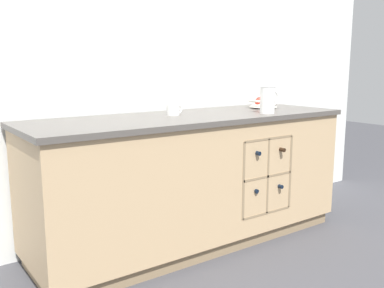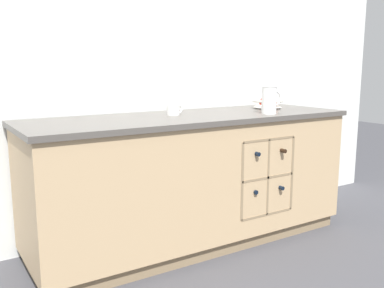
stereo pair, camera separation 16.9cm
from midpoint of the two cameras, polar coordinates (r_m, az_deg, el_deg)
The scene contains 6 objects.
ground_plane at distance 3.17m, azimuth -1.57°, elevation -12.81°, with size 14.00×14.00×0.00m, color #424247.
back_wall at distance 3.27m, azimuth -5.88°, elevation 10.80°, with size 4.66×0.06×2.55m, color silver.
kitchen_island at distance 3.02m, azimuth -1.54°, elevation -4.68°, with size 2.30×0.76×0.91m.
fruit_bowl at distance 3.47m, azimuth 8.07°, elevation 5.50°, with size 0.24×0.24×0.09m.
white_pitcher at distance 3.07m, azimuth 8.52°, elevation 5.94°, with size 0.17×0.11×0.19m.
ceramic_mug at distance 2.93m, azimuth -4.16°, elevation 4.58°, with size 0.12×0.09×0.08m.
Camera 1 is at (-1.70, -2.37, 1.24)m, focal length 40.00 mm.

